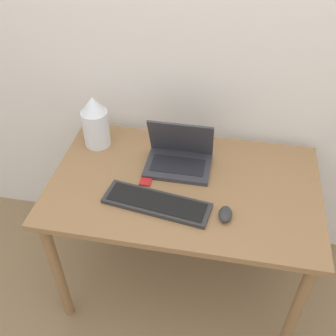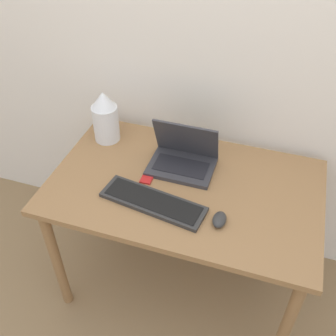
{
  "view_description": "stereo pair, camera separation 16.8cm",
  "coord_description": "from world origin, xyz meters",
  "px_view_note": "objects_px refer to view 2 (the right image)",
  "views": [
    {
      "loc": [
        0.16,
        -0.91,
        1.95
      ],
      "look_at": [
        -0.07,
        0.34,
        0.84
      ],
      "focal_mm": 42.0,
      "sensor_mm": 36.0,
      "label": 1
    },
    {
      "loc": [
        0.33,
        -0.87,
        1.95
      ],
      "look_at": [
        -0.07,
        0.34,
        0.84
      ],
      "focal_mm": 42.0,
      "sensor_mm": 36.0,
      "label": 2
    }
  ],
  "objects_px": {
    "laptop": "(183,157)",
    "mp3_player": "(146,180)",
    "keyboard": "(153,202)",
    "vase": "(105,117)",
    "mouse": "(219,220)"
  },
  "relations": [
    {
      "from": "vase",
      "to": "laptop",
      "type": "bearing_deg",
      "value": -10.98
    },
    {
      "from": "laptop",
      "to": "mouse",
      "type": "distance_m",
      "value": 0.38
    },
    {
      "from": "mouse",
      "to": "vase",
      "type": "xyz_separation_m",
      "value": [
        -0.67,
        0.38,
        0.11
      ]
    },
    {
      "from": "laptop",
      "to": "mouse",
      "type": "xyz_separation_m",
      "value": [
        0.24,
        -0.3,
        -0.03
      ]
    },
    {
      "from": "laptop",
      "to": "keyboard",
      "type": "relative_size",
      "value": 0.64
    },
    {
      "from": "laptop",
      "to": "mp3_player",
      "type": "relative_size",
      "value": 5.96
    },
    {
      "from": "laptop",
      "to": "vase",
      "type": "distance_m",
      "value": 0.44
    },
    {
      "from": "mouse",
      "to": "mp3_player",
      "type": "height_order",
      "value": "mouse"
    },
    {
      "from": "laptop",
      "to": "keyboard",
      "type": "xyz_separation_m",
      "value": [
        -0.05,
        -0.28,
        -0.04
      ]
    },
    {
      "from": "vase",
      "to": "mp3_player",
      "type": "height_order",
      "value": "vase"
    },
    {
      "from": "laptop",
      "to": "mp3_player",
      "type": "height_order",
      "value": "laptop"
    },
    {
      "from": "mouse",
      "to": "mp3_player",
      "type": "relative_size",
      "value": 1.74
    },
    {
      "from": "laptop",
      "to": "vase",
      "type": "bearing_deg",
      "value": 169.02
    },
    {
      "from": "mouse",
      "to": "vase",
      "type": "distance_m",
      "value": 0.77
    },
    {
      "from": "vase",
      "to": "keyboard",
      "type": "bearing_deg",
      "value": -43.9
    }
  ]
}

